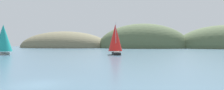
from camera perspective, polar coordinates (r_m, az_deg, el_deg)
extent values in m
plane|color=#426075|center=(20.56, -19.26, -10.02)|extent=(360.00, 360.00, 0.00)
ellipsoid|color=#4C5B3D|center=(152.71, 8.36, -0.80)|extent=(65.99, 44.00, 35.09)
ellipsoid|color=#6B664C|center=(165.88, -12.84, -0.70)|extent=(70.67, 44.00, 25.03)
cube|color=black|center=(65.46, 1.12, -2.34)|extent=(3.91, 7.21, 0.80)
cube|color=beige|center=(64.21, 1.24, -1.88)|extent=(2.15, 2.56, 0.36)
cylinder|color=#B2B2B7|center=(66.08, 1.05, 2.13)|extent=(0.14, 0.14, 9.43)
cone|color=red|center=(67.59, 0.90, 2.02)|extent=(5.54, 5.54, 8.65)
cone|color=teal|center=(73.49, -27.51, 1.72)|extent=(5.96, 5.96, 8.37)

